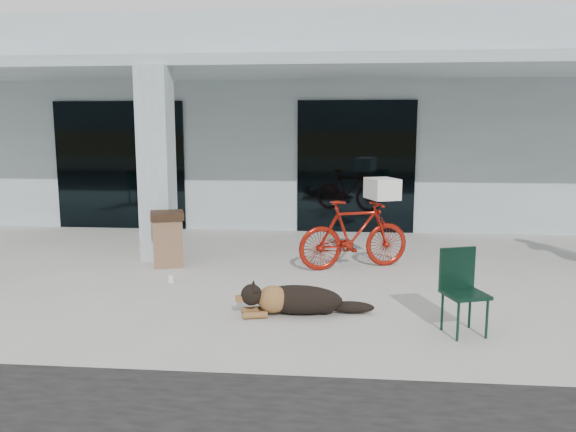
# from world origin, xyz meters

# --- Properties ---
(ground) EXTENTS (80.00, 80.00, 0.00)m
(ground) POSITION_xyz_m (0.00, 0.00, 0.00)
(ground) COLOR #B8B7AE
(ground) RESTS_ON ground
(building) EXTENTS (22.00, 7.00, 4.50)m
(building) POSITION_xyz_m (0.00, 8.50, 2.25)
(building) COLOR silver
(building) RESTS_ON ground
(storefront_glass_left) EXTENTS (2.80, 0.06, 2.70)m
(storefront_glass_left) POSITION_xyz_m (-3.20, 4.98, 1.35)
(storefront_glass_left) COLOR black
(storefront_glass_left) RESTS_ON ground
(storefront_glass_right) EXTENTS (2.40, 0.06, 2.70)m
(storefront_glass_right) POSITION_xyz_m (1.80, 4.98, 1.35)
(storefront_glass_right) COLOR black
(storefront_glass_right) RESTS_ON ground
(column) EXTENTS (0.50, 0.50, 3.12)m
(column) POSITION_xyz_m (-1.50, 2.30, 1.56)
(column) COLOR silver
(column) RESTS_ON ground
(overhang) EXTENTS (22.00, 2.80, 0.18)m
(overhang) POSITION_xyz_m (0.00, 3.60, 3.21)
(overhang) COLOR silver
(overhang) RESTS_ON column
(bicycle) EXTENTS (1.84, 1.10, 1.07)m
(bicycle) POSITION_xyz_m (1.71, 1.90, 0.53)
(bicycle) COLOR maroon
(bicycle) RESTS_ON ground
(laundry_basket) EXTENTS (0.56, 0.64, 0.32)m
(laundry_basket) POSITION_xyz_m (2.13, 2.06, 1.23)
(laundry_basket) COLOR white
(laundry_basket) RESTS_ON bicycle
(dog) EXTENTS (1.25, 0.68, 0.40)m
(dog) POSITION_xyz_m (1.01, -0.34, 0.20)
(dog) COLOR black
(dog) RESTS_ON ground
(cup_near_dog) EXTENTS (0.08, 0.08, 0.10)m
(cup_near_dog) POSITION_xyz_m (-0.87, 0.86, 0.05)
(cup_near_dog) COLOR white
(cup_near_dog) RESTS_ON ground
(cafe_chair_far_a) EXTENTS (0.53, 0.55, 0.90)m
(cafe_chair_far_a) POSITION_xyz_m (2.80, -0.81, 0.45)
(cafe_chair_far_a) COLOR #113124
(cafe_chair_far_a) RESTS_ON ground
(trash_receptacle) EXTENTS (0.64, 0.64, 0.86)m
(trash_receptacle) POSITION_xyz_m (-1.20, 1.80, 0.43)
(trash_receptacle) COLOR brown
(trash_receptacle) RESTS_ON ground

